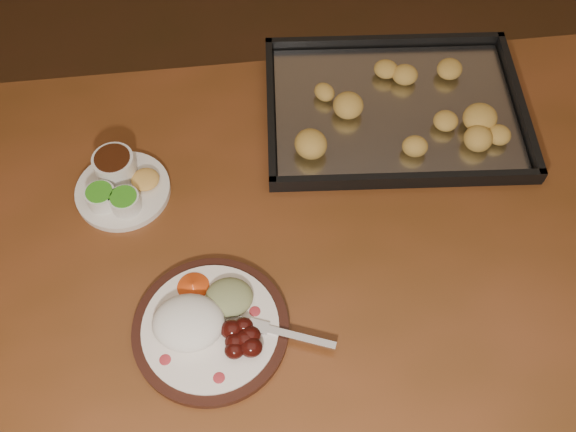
{
  "coord_description": "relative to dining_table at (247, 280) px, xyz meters",
  "views": [
    {
      "loc": [
        -0.22,
        -0.27,
        1.7
      ],
      "look_at": [
        -0.22,
        0.31,
        0.77
      ],
      "focal_mm": 40.0,
      "sensor_mm": 36.0,
      "label": 1
    }
  ],
  "objects": [
    {
      "name": "baking_tray",
      "position": [
        0.28,
        0.32,
        0.11
      ],
      "size": [
        0.51,
        0.38,
        0.05
      ],
      "rotation": [
        0.0,
        0.0,
        0.04
      ],
      "color": "black",
      "rests_on": "dining_table"
    },
    {
      "name": "dinner_plate",
      "position": [
        -0.05,
        -0.13,
        0.12
      ],
      "size": [
        0.32,
        0.25,
        0.06
      ],
      "rotation": [
        0.0,
        0.0,
        -0.16
      ],
      "color": "black",
      "rests_on": "dining_table"
    },
    {
      "name": "condiment_saucer",
      "position": [
        -0.22,
        0.13,
        0.12
      ],
      "size": [
        0.17,
        0.17,
        0.06
      ],
      "rotation": [
        0.0,
        0.0,
        0.09
      ],
      "color": "white",
      "rests_on": "dining_table"
    },
    {
      "name": "dining_table",
      "position": [
        0.0,
        0.0,
        0.0
      ],
      "size": [
        1.6,
        1.08,
        0.75
      ],
      "rotation": [
        0.0,
        0.0,
        0.12
      ],
      "color": "brown",
      "rests_on": "ground"
    }
  ]
}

